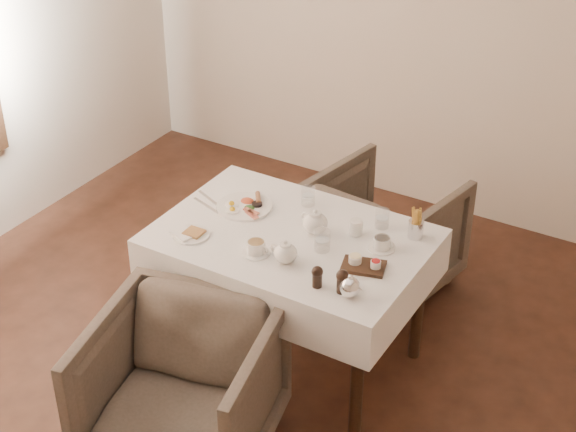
{
  "coord_description": "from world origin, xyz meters",
  "views": [
    {
      "loc": [
        1.72,
        -2.38,
        3.02
      ],
      "look_at": [
        -0.12,
        0.71,
        0.82
      ],
      "focal_mm": 55.0,
      "sensor_mm": 36.0,
      "label": 1
    }
  ],
  "objects_px": {
    "table": "(292,255)",
    "teapot_centre": "(315,222)",
    "armchair_near": "(182,391)",
    "breakfast_plate": "(245,206)",
    "armchair_far": "(382,233)"
  },
  "relations": [
    {
      "from": "armchair_near",
      "to": "breakfast_plate",
      "type": "bearing_deg",
      "value": 92.66
    },
    {
      "from": "table",
      "to": "teapot_centre",
      "type": "height_order",
      "value": "teapot_centre"
    },
    {
      "from": "table",
      "to": "armchair_near",
      "type": "bearing_deg",
      "value": -96.02
    },
    {
      "from": "table",
      "to": "teapot_centre",
      "type": "bearing_deg",
      "value": 37.57
    },
    {
      "from": "armchair_near",
      "to": "teapot_centre",
      "type": "height_order",
      "value": "teapot_centre"
    },
    {
      "from": "table",
      "to": "breakfast_plate",
      "type": "bearing_deg",
      "value": 162.9
    },
    {
      "from": "armchair_far",
      "to": "breakfast_plate",
      "type": "height_order",
      "value": "breakfast_plate"
    },
    {
      "from": "table",
      "to": "armchair_far",
      "type": "xyz_separation_m",
      "value": [
        0.1,
        0.83,
        -0.29
      ]
    },
    {
      "from": "armchair_far",
      "to": "armchair_near",
      "type": "bearing_deg",
      "value": 93.71
    },
    {
      "from": "breakfast_plate",
      "to": "teapot_centre",
      "type": "bearing_deg",
      "value": -15.09
    },
    {
      "from": "armchair_far",
      "to": "teapot_centre",
      "type": "relative_size",
      "value": 4.51
    },
    {
      "from": "armchair_near",
      "to": "teapot_centre",
      "type": "bearing_deg",
      "value": 66.11
    },
    {
      "from": "teapot_centre",
      "to": "armchair_far",
      "type": "bearing_deg",
      "value": 103.76
    },
    {
      "from": "table",
      "to": "breakfast_plate",
      "type": "relative_size",
      "value": 4.58
    },
    {
      "from": "armchair_near",
      "to": "armchair_far",
      "type": "xyz_separation_m",
      "value": [
        0.19,
        1.63,
        -0.01
      ]
    }
  ]
}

